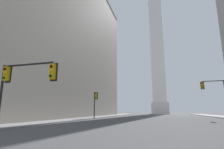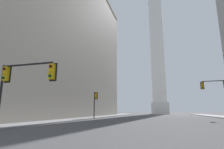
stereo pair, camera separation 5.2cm
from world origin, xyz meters
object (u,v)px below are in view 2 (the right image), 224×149
object	(u,v)px
obelisk	(157,39)
traffic_light_mid_left	(95,101)
traffic_light_mid_right	(219,89)
traffic_light_near_left	(20,79)

from	to	relation	value
obelisk	traffic_light_mid_left	distance (m)	62.19
traffic_light_mid_right	traffic_light_mid_left	bearing A→B (deg)	-173.34
traffic_light_mid_left	traffic_light_mid_right	world-z (taller)	traffic_light_mid_right
traffic_light_mid_left	traffic_light_near_left	bearing A→B (deg)	-85.27
traffic_light_near_left	traffic_light_mid_left	world-z (taller)	traffic_light_near_left
obelisk	traffic_light_near_left	size ratio (longest dim) A/B	15.03
traffic_light_near_left	traffic_light_mid_right	size ratio (longest dim) A/B	0.76
obelisk	traffic_light_near_left	distance (m)	79.02
obelisk	traffic_light_mid_right	distance (m)	59.05
traffic_light_near_left	obelisk	bearing A→B (deg)	82.47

